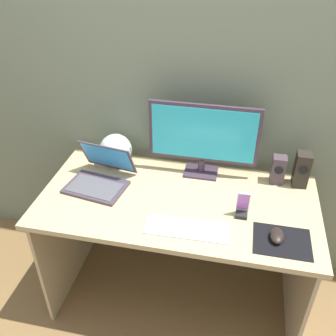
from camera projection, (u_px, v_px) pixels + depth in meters
name	position (u px, v px, depth m)	size (l,w,h in m)	color
ground_plane	(176.00, 293.00, 2.31)	(8.00, 8.00, 0.00)	brown
wall_back	(194.00, 73.00, 1.95)	(6.00, 0.04, 2.50)	#646F5B
desk	(177.00, 222.00, 1.98)	(1.40, 0.69, 0.74)	tan
monitor	(203.00, 137.00, 1.96)	(0.58, 0.14, 0.41)	#382B39
speaker_right	(302.00, 169.00, 1.94)	(0.07, 0.08, 0.19)	black
speaker_near_monitor	(278.00, 170.00, 1.97)	(0.07, 0.07, 0.16)	#3D3138
laptop	(100.00, 177.00, 1.97)	(0.35, 0.34, 0.20)	#3D323C
fishbowl	(116.00, 150.00, 2.11)	(0.19, 0.19, 0.19)	silver
keyboard_external	(186.00, 229.00, 1.70)	(0.37, 0.13, 0.01)	white
mousepad	(282.00, 241.00, 1.64)	(0.25, 0.20, 0.00)	black
mouse	(277.00, 236.00, 1.65)	(0.06, 0.10, 0.04)	black
phone_in_dock	(242.00, 207.00, 1.76)	(0.06, 0.05, 0.14)	black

